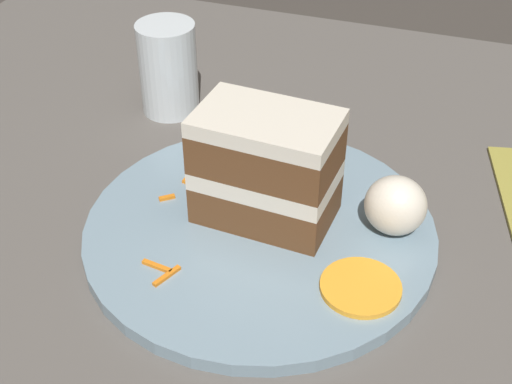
{
  "coord_description": "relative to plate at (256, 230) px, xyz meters",
  "views": [
    {
      "loc": [
        -0.15,
        0.48,
        0.43
      ],
      "look_at": [
        0.0,
        0.04,
        0.07
      ],
      "focal_mm": 50.0,
      "sensor_mm": 36.0,
      "label": 1
    }
  ],
  "objects": [
    {
      "name": "cream_dollop",
      "position": [
        -0.11,
        -0.03,
        0.03
      ],
      "size": [
        0.05,
        0.05,
        0.05
      ],
      "primitive_type": "ellipsoid",
      "color": "silver",
      "rests_on": "plate"
    },
    {
      "name": "carrot_shreds_scatter",
      "position": [
        0.06,
        0.04,
        0.01
      ],
      "size": [
        0.05,
        0.15,
        0.0
      ],
      "color": "orange",
      "rests_on": "plate"
    },
    {
      "name": "plate",
      "position": [
        0.0,
        0.0,
        0.0
      ],
      "size": [
        0.3,
        0.3,
        0.01
      ],
      "primitive_type": "cylinder",
      "color": "gray",
      "rests_on": "dining_table"
    },
    {
      "name": "orange_garnish",
      "position": [
        -0.1,
        0.05,
        0.01
      ],
      "size": [
        0.06,
        0.06,
        0.0
      ],
      "primitive_type": "cylinder",
      "color": "orange",
      "rests_on": "plate"
    },
    {
      "name": "drinking_glass",
      "position": [
        0.16,
        -0.17,
        0.04
      ],
      "size": [
        0.06,
        0.06,
        0.1
      ],
      "color": "silver",
      "rests_on": "dining_table"
    },
    {
      "name": "dining_table",
      "position": [
        -0.0,
        -0.04,
        -0.02
      ],
      "size": [
        1.01,
        0.82,
        0.02
      ],
      "primitive_type": "cube",
      "color": "#56514C",
      "rests_on": "ground"
    },
    {
      "name": "ground_plane",
      "position": [
        -0.0,
        -0.04,
        -0.03
      ],
      "size": [
        6.0,
        6.0,
        0.0
      ],
      "primitive_type": "plane",
      "color": "#38332D",
      "rests_on": "ground"
    },
    {
      "name": "cake_slice",
      "position": [
        -0.0,
        -0.02,
        0.06
      ],
      "size": [
        0.12,
        0.08,
        0.1
      ],
      "rotation": [
        0.0,
        0.0,
        1.5
      ],
      "color": "brown",
      "rests_on": "plate"
    }
  ]
}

